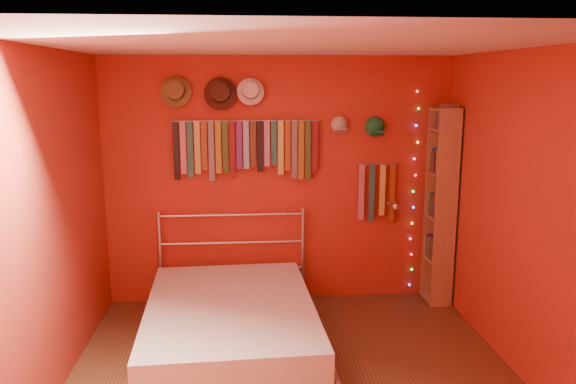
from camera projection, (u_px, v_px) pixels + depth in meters
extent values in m
cube|color=maroon|center=(280.00, 181.00, 5.70)|extent=(3.50, 0.02, 2.50)
cube|color=maroon|center=(532.00, 221.00, 4.12)|extent=(0.02, 3.50, 2.50)
cube|color=maroon|center=(42.00, 231.00, 3.85)|extent=(0.02, 3.50, 2.50)
cube|color=white|center=(296.00, 44.00, 3.74)|extent=(3.50, 3.50, 0.02)
cylinder|color=silver|center=(246.00, 121.00, 5.50)|extent=(1.45, 0.01, 0.01)
cube|color=black|center=(176.00, 151.00, 5.50)|extent=(0.06, 0.01, 0.58)
cube|color=#B65B80|center=(183.00, 148.00, 5.49)|extent=(0.06, 0.01, 0.52)
cube|color=#1B6158|center=(190.00, 150.00, 5.49)|extent=(0.06, 0.01, 0.55)
cube|color=#B3A347|center=(197.00, 148.00, 5.51)|extent=(0.06, 0.01, 0.52)
cube|color=maroon|center=(204.00, 146.00, 5.50)|extent=(0.06, 0.01, 0.48)
cube|color=navy|center=(211.00, 151.00, 5.51)|extent=(0.06, 0.01, 0.59)
cube|color=olive|center=(218.00, 147.00, 5.52)|extent=(0.06, 0.01, 0.52)
cube|color=#255220|center=(225.00, 147.00, 5.52)|extent=(0.06, 0.01, 0.51)
cube|color=#61120E|center=(232.00, 149.00, 5.52)|extent=(0.06, 0.01, 0.56)
cube|color=#461A68|center=(239.00, 145.00, 5.53)|extent=(0.06, 0.01, 0.47)
cube|color=#6E9DC4|center=(246.00, 145.00, 5.53)|extent=(0.06, 0.01, 0.47)
cube|color=#482818|center=(253.00, 144.00, 5.53)|extent=(0.06, 0.01, 0.45)
cube|color=black|center=(260.00, 147.00, 5.55)|extent=(0.06, 0.01, 0.51)
cube|color=#B0588D|center=(267.00, 144.00, 5.55)|extent=(0.06, 0.01, 0.45)
cube|color=#1B605D|center=(274.00, 143.00, 5.54)|extent=(0.06, 0.01, 0.44)
cube|color=#D0C953|center=(281.00, 148.00, 5.57)|extent=(0.06, 0.01, 0.54)
cube|color=brown|center=(288.00, 146.00, 5.57)|extent=(0.06, 0.01, 0.50)
cube|color=#171250|center=(295.00, 150.00, 5.57)|extent=(0.06, 0.01, 0.57)
cube|color=#8B5B19|center=(301.00, 150.00, 5.59)|extent=(0.06, 0.01, 0.59)
cube|color=#2F5220|center=(308.00, 151.00, 5.59)|extent=(0.06, 0.01, 0.60)
cube|color=maroon|center=(315.00, 146.00, 5.58)|extent=(0.06, 0.01, 0.51)
cylinder|color=silver|center=(377.00, 164.00, 5.69)|extent=(0.40, 0.01, 0.01)
cube|color=#A3517E|center=(361.00, 192.00, 5.73)|extent=(0.06, 0.01, 0.57)
cube|color=#1A555C|center=(372.00, 194.00, 5.73)|extent=(0.06, 0.01, 0.60)
cube|color=#C5BC4F|center=(382.00, 190.00, 5.73)|extent=(0.06, 0.01, 0.53)
cube|color=maroon|center=(392.00, 193.00, 5.75)|extent=(0.06, 0.01, 0.60)
cylinder|color=brown|center=(176.00, 92.00, 5.38)|extent=(0.30, 0.07, 0.29)
cylinder|color=brown|center=(175.00, 91.00, 5.33)|extent=(0.17, 0.15, 0.19)
cylinder|color=#332314|center=(175.00, 91.00, 5.36)|extent=(0.18, 0.06, 0.18)
cylinder|color=#3F1F16|center=(220.00, 94.00, 5.42)|extent=(0.32, 0.08, 0.32)
cylinder|color=#3F1F16|center=(220.00, 93.00, 5.36)|extent=(0.19, 0.16, 0.21)
cylinder|color=black|center=(220.00, 93.00, 5.39)|extent=(0.19, 0.06, 0.20)
cylinder|color=white|center=(251.00, 92.00, 5.44)|extent=(0.26, 0.07, 0.26)
cylinder|color=white|center=(251.00, 91.00, 5.39)|extent=(0.15, 0.13, 0.17)
cylinder|color=black|center=(251.00, 91.00, 5.41)|extent=(0.16, 0.05, 0.16)
ellipsoid|color=beige|center=(339.00, 125.00, 5.58)|extent=(0.17, 0.13, 0.17)
cube|color=beige|center=(341.00, 131.00, 5.49)|extent=(0.12, 0.09, 0.05)
ellipsoid|color=#1C7F44|center=(375.00, 127.00, 5.61)|extent=(0.19, 0.14, 0.19)
cube|color=#1C7F44|center=(377.00, 134.00, 5.51)|extent=(0.14, 0.10, 0.06)
sphere|color=#FF3333|center=(417.00, 91.00, 5.59)|extent=(0.02, 0.02, 0.02)
sphere|color=#33FF4C|center=(418.00, 109.00, 5.62)|extent=(0.02, 0.02, 0.02)
sphere|color=#4C66FF|center=(416.00, 125.00, 5.65)|extent=(0.02, 0.02, 0.02)
sphere|color=yellow|center=(418.00, 142.00, 5.69)|extent=(0.02, 0.02, 0.02)
sphere|color=#FF4CCC|center=(414.00, 159.00, 5.72)|extent=(0.02, 0.02, 0.02)
sphere|color=#FF3333|center=(415.00, 175.00, 5.76)|extent=(0.02, 0.02, 0.02)
sphere|color=#33FF4C|center=(413.00, 191.00, 5.79)|extent=(0.02, 0.02, 0.02)
sphere|color=#4C66FF|center=(413.00, 207.00, 5.82)|extent=(0.02, 0.02, 0.02)
sphere|color=yellow|center=(412.00, 223.00, 5.86)|extent=(0.02, 0.02, 0.02)
sphere|color=#FF4CCC|center=(410.00, 239.00, 5.89)|extent=(0.02, 0.02, 0.02)
sphere|color=#FF3333|center=(411.00, 254.00, 5.93)|extent=(0.02, 0.02, 0.02)
sphere|color=#33FF4C|center=(412.00, 270.00, 5.96)|extent=(0.02, 0.02, 0.02)
sphere|color=#4C66FF|center=(409.00, 285.00, 5.99)|extent=(0.02, 0.02, 0.02)
cylinder|color=silver|center=(389.00, 203.00, 5.81)|extent=(0.04, 0.03, 0.04)
cylinder|color=silver|center=(392.00, 203.00, 5.68)|extent=(0.01, 0.27, 0.09)
sphere|color=white|center=(395.00, 207.00, 5.55)|extent=(0.07, 0.07, 0.07)
cube|color=#956643|center=(447.00, 211.00, 5.50)|extent=(0.24, 0.02, 2.00)
cube|color=#956643|center=(436.00, 204.00, 5.81)|extent=(0.24, 0.02, 2.00)
cube|color=#956643|center=(452.00, 207.00, 5.67)|extent=(0.02, 0.34, 2.00)
cube|color=#956643|center=(436.00, 299.00, 5.85)|extent=(0.24, 0.32, 0.02)
cube|color=#956643|center=(438.00, 259.00, 5.77)|extent=(0.24, 0.32, 0.02)
cube|color=#956643|center=(441.00, 217.00, 5.68)|extent=(0.24, 0.32, 0.02)
cube|color=#956643|center=(443.00, 173.00, 5.59)|extent=(0.24, 0.32, 0.02)
cube|color=#956643|center=(445.00, 130.00, 5.50)|extent=(0.24, 0.32, 0.02)
cube|color=#956643|center=(447.00, 109.00, 5.46)|extent=(0.24, 0.32, 0.02)
cylinder|color=silver|center=(160.00, 259.00, 5.66)|extent=(0.04, 0.04, 0.98)
cylinder|color=silver|center=(303.00, 255.00, 5.77)|extent=(0.04, 0.04, 0.98)
cylinder|color=silver|center=(233.00, 269.00, 5.74)|extent=(1.45, 0.02, 0.02)
cylinder|color=silver|center=(232.00, 243.00, 5.68)|extent=(1.45, 0.02, 0.02)
cylinder|color=silver|center=(231.00, 215.00, 5.63)|extent=(1.45, 0.02, 0.02)
cube|color=beige|center=(231.00, 325.00, 4.76)|extent=(1.47, 2.02, 0.39)
cylinder|color=silver|center=(144.00, 330.00, 4.71)|extent=(0.12, 1.97, 0.03)
cylinder|color=silver|center=(315.00, 324.00, 4.82)|extent=(0.12, 1.97, 0.03)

